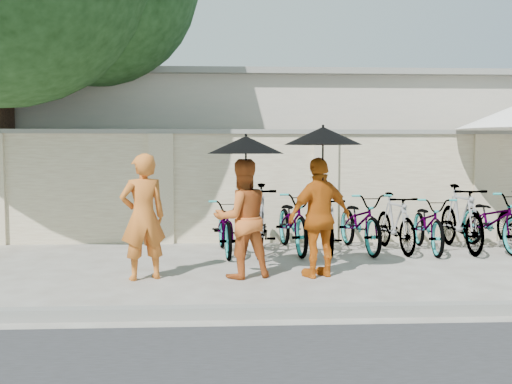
{
  "coord_description": "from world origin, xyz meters",
  "views": [
    {
      "loc": [
        0.2,
        -7.34,
        1.67
      ],
      "look_at": [
        0.61,
        0.74,
        1.1
      ],
      "focal_mm": 40.0,
      "sensor_mm": 36.0,
      "label": 1
    }
  ],
  "objects": [
    {
      "name": "ground",
      "position": [
        0.0,
        0.0,
        0.0
      ],
      "size": [
        80.0,
        80.0,
        0.0
      ],
      "primitive_type": "plane",
      "color": "#ABA89D"
    },
    {
      "name": "kerb",
      "position": [
        0.0,
        -1.7,
        0.06
      ],
      "size": [
        40.0,
        0.16,
        0.12
      ],
      "primitive_type": "cube",
      "color": "gray",
      "rests_on": "ground"
    },
    {
      "name": "compound_wall",
      "position": [
        1.0,
        3.2,
        1.0
      ],
      "size": [
        20.0,
        0.3,
        2.0
      ],
      "primitive_type": "cube",
      "color": "beige",
      "rests_on": "ground"
    },
    {
      "name": "building_behind",
      "position": [
        2.0,
        7.0,
        1.6
      ],
      "size": [
        14.0,
        6.0,
        3.2
      ],
      "primitive_type": "cube",
      "color": "#BFB2A0",
      "rests_on": "ground"
    },
    {
      "name": "monk_left",
      "position": [
        -0.9,
        0.11,
        0.83
      ],
      "size": [
        0.71,
        0.6,
        1.65
      ],
      "primitive_type": "imported",
      "rotation": [
        0.0,
        0.0,
        3.55
      ],
      "color": "orange",
      "rests_on": "ground"
    },
    {
      "name": "monk_center",
      "position": [
        0.39,
        0.17,
        0.79
      ],
      "size": [
        0.91,
        0.8,
        1.58
      ],
      "primitive_type": "imported",
      "rotation": [
        0.0,
        0.0,
        3.45
      ],
      "color": "#C35C22",
      "rests_on": "ground"
    },
    {
      "name": "parasol_center",
      "position": [
        0.44,
        0.09,
        1.76
      ],
      "size": [
        1.01,
        1.01,
        0.98
      ],
      "color": "black",
      "rests_on": "ground"
    },
    {
      "name": "monk_right",
      "position": [
        1.43,
        0.15,
        0.8
      ],
      "size": [
        1.01,
        0.74,
        1.6
      ],
      "primitive_type": "imported",
      "rotation": [
        0.0,
        0.0,
        3.56
      ],
      "color": "#BF5910",
      "rests_on": "ground"
    },
    {
      "name": "parasol_right",
      "position": [
        1.45,
        0.07,
        1.88
      ],
      "size": [
        1.02,
        1.02,
        1.09
      ],
      "color": "black",
      "rests_on": "ground"
    },
    {
      "name": "bike_0",
      "position": [
        0.17,
        1.93,
        0.46
      ],
      "size": [
        0.79,
        1.82,
        0.93
      ],
      "primitive_type": "imported",
      "rotation": [
        0.0,
        0.0,
        0.1
      ],
      "color": "gray",
      "rests_on": "ground"
    },
    {
      "name": "bike_1",
      "position": [
        0.74,
        1.92,
        0.57
      ],
      "size": [
        0.73,
        1.95,
        1.14
      ],
      "primitive_type": "imported",
      "rotation": [
        0.0,
        0.0,
        -0.11
      ],
      "color": "gray",
      "rests_on": "ground"
    },
    {
      "name": "bike_2",
      "position": [
        1.3,
        2.12,
        0.51
      ],
      "size": [
        0.9,
        2.01,
        1.02
      ],
      "primitive_type": "imported",
      "rotation": [
        0.0,
        0.0,
        0.12
      ],
      "color": "gray",
      "rests_on": "ground"
    },
    {
      "name": "bike_3",
      "position": [
        1.87,
        1.92,
        0.48
      ],
      "size": [
        0.61,
        1.64,
        0.97
      ],
      "primitive_type": "imported",
      "rotation": [
        0.0,
        0.0,
        -0.1
      ],
      "color": "gray",
      "rests_on": "ground"
    },
    {
      "name": "bike_4",
      "position": [
        2.44,
        2.1,
        0.5
      ],
      "size": [
        0.88,
        1.96,
        1.0
      ],
      "primitive_type": "imported",
      "rotation": [
        0.0,
        0.0,
        0.12
      ],
      "color": "gray",
      "rests_on": "ground"
    },
    {
      "name": "bike_5",
      "position": [
        3.0,
        2.0,
        0.49
      ],
      "size": [
        0.62,
        1.67,
        0.98
      ],
      "primitive_type": "imported",
      "rotation": [
        0.0,
        0.0,
        0.1
      ],
      "color": "gray",
      "rests_on": "ground"
    },
    {
      "name": "bike_6",
      "position": [
        3.57,
        1.99,
        0.46
      ],
      "size": [
        0.76,
        1.81,
        0.93
      ],
      "primitive_type": "imported",
      "rotation": [
        0.0,
        0.0,
        -0.08
      ],
      "color": "gray",
      "rests_on": "ground"
    },
    {
      "name": "bike_7",
      "position": [
        4.14,
        2.03,
        0.56
      ],
      "size": [
        0.57,
        1.87,
        1.12
      ],
      "primitive_type": "imported",
      "rotation": [
        0.0,
        0.0,
        -0.02
      ],
      "color": "gray",
      "rests_on": "ground"
    },
    {
      "name": "bike_8",
      "position": [
        4.7,
        2.05,
        0.51
      ],
      "size": [
        0.9,
        2.02,
        1.03
      ],
      "primitive_type": "imported",
      "rotation": [
        0.0,
        0.0,
        0.11
      ],
      "color": "gray",
      "rests_on": "ground"
    }
  ]
}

